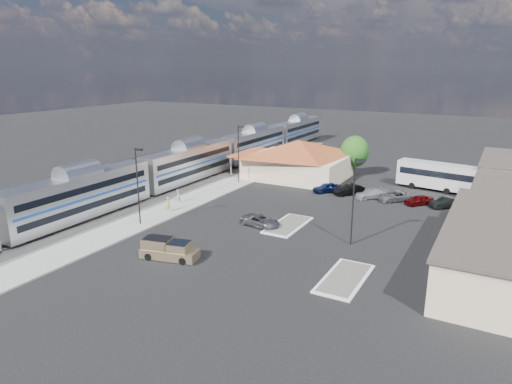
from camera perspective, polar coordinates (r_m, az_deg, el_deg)
The scene contains 23 objects.
ground at distance 52.57m, azimuth -0.85°, elevation -4.17°, with size 280.00×280.00×0.00m, color black.
railbed at distance 70.60m, azimuth -12.53°, elevation 0.67°, with size 16.00×100.00×0.12m, color #4C4944.
platform at distance 63.60m, azimuth -7.59°, elevation -0.70°, with size 5.50×92.00×0.18m, color gray.
passenger_train at distance 71.75m, azimuth -8.30°, elevation 3.42°, with size 3.00×104.00×5.55m.
freight_cars at distance 74.13m, azimuth -12.96°, elevation 2.83°, with size 2.80×46.00×4.00m.
station_depot at distance 74.47m, azimuth 5.25°, elevation 4.17°, with size 18.35×12.24×6.20m.
traffic_island_south at distance 52.49m, azimuth 4.04°, elevation -4.12°, with size 3.30×7.50×0.21m.
traffic_island_north at distance 40.56m, azimuth 11.03°, elevation -10.53°, with size 3.30×7.50×0.21m.
lamp_plat_s at distance 52.70m, azimuth -14.54°, elevation 1.43°, with size 1.08×0.25×9.00m.
lamp_plat_n at distance 69.91m, azimuth -2.15°, elevation 5.32°, with size 1.08×0.25×9.00m.
lamp_lot at distance 46.42m, azimuth 12.21°, elevation -0.30°, with size 1.08×0.25×9.00m.
tree_depot at distance 77.31m, azimuth 12.23°, elevation 4.98°, with size 4.71×4.71×6.63m.
pickup_truck at distance 44.23m, azimuth -10.75°, elevation -7.11°, with size 5.82×3.15×1.91m.
suv at distance 51.99m, azimuth 0.57°, elevation -3.62°, with size 2.20×4.78×1.33m, color gray.
coach_bus at distance 71.41m, azimuth 22.23°, elevation 1.91°, with size 12.85×4.82×4.03m.
person_a at distance 57.80m, azimuth -10.90°, elevation -1.47°, with size 0.67×0.44×1.85m, color #ADC93E.
person_b at distance 61.23m, azimuth -9.77°, elevation -0.50°, with size 0.85×0.66×1.74m, color silver.
parked_car_a at distance 66.63m, azimuth 8.84°, elevation 0.55°, with size 1.66×4.13×1.41m, color #0D1843.
parked_car_b at distance 65.93m, azimuth 11.54°, elevation 0.28°, with size 1.56×4.46×1.47m, color black.
parked_car_c at distance 64.84m, azimuth 14.14°, elevation -0.20°, with size 1.85×4.56×1.32m, color silver.
parked_car_d at distance 64.44m, azimuth 16.95°, elevation -0.50°, with size 2.24×4.85×1.35m, color gray.
parked_car_e at distance 63.64m, azimuth 19.70°, elevation -0.95°, with size 1.57×3.90×1.33m, color maroon.
parked_car_f at distance 63.55m, azimuth 22.58°, elevation -1.24°, with size 1.45×4.16×1.37m, color black.
Camera 1 is at (24.55, -42.97, 17.73)m, focal length 32.00 mm.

